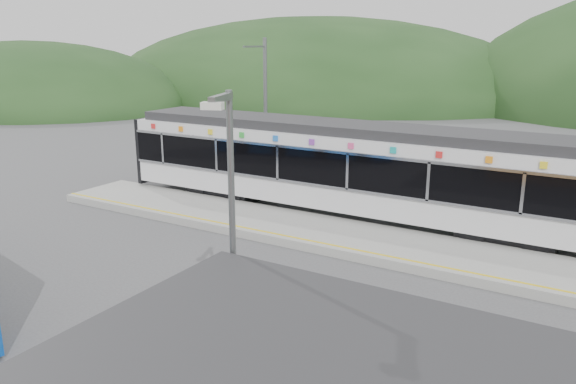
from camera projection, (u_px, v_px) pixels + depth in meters
The scene contains 7 objects.
ground at pixel (307, 275), 16.89m from camera, with size 120.00×120.00×0.00m, color #4C4C4F.
hills at pixel (552, 258), 18.23m from camera, with size 146.00×149.00×26.00m.
platform at pixel (352, 239), 19.59m from camera, with size 26.00×3.20×0.30m, color #9E9E99.
yellow_line at pixel (336, 246), 18.47m from camera, with size 26.00×0.10×0.01m, color yellow.
train at pixel (352, 167), 21.97m from camera, with size 20.44×3.01×3.74m.
catenary_mast_west at pixel (265, 111), 26.51m from camera, with size 0.18×1.80×7.00m.
lamp_post at pixel (228, 224), 10.28m from camera, with size 0.44×1.10×5.99m.
Camera 1 is at (7.51, -13.76, 6.79)m, focal length 35.00 mm.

